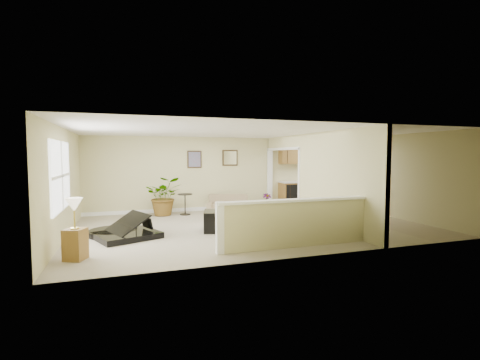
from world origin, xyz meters
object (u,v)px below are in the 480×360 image
object	(u,v)px
piano	(125,215)
palm_plant	(164,196)
lamp_stand	(75,234)
accent_table	(185,201)
small_plant	(267,203)
loveseat	(227,203)
piano_bench	(212,221)

from	to	relation	value
piano	palm_plant	xyz separation A→B (m)	(1.18, 2.70, 0.08)
palm_plant	lamp_stand	distance (m)	4.73
accent_table	small_plant	bearing A→B (deg)	1.96
piano	loveseat	size ratio (longest dim) A/B	1.16
piano	accent_table	world-z (taller)	piano
palm_plant	lamp_stand	xyz separation A→B (m)	(-2.04, -4.26, -0.12)
piano	lamp_stand	world-z (taller)	piano
loveseat	palm_plant	size ratio (longest dim) A/B	1.29
loveseat	small_plant	xyz separation A→B (m)	(1.42, -0.00, -0.04)
loveseat	small_plant	distance (m)	1.42
accent_table	loveseat	bearing A→B (deg)	4.05
accent_table	lamp_stand	bearing A→B (deg)	-122.77
lamp_stand	piano	bearing A→B (deg)	61.29
piano_bench	palm_plant	bearing A→B (deg)	107.83
accent_table	palm_plant	xyz separation A→B (m)	(-0.63, 0.11, 0.17)
piano	piano_bench	size ratio (longest dim) A/B	2.43
loveseat	small_plant	world-z (taller)	loveseat
piano_bench	loveseat	world-z (taller)	loveseat
palm_plant	lamp_stand	world-z (taller)	palm_plant
piano_bench	small_plant	xyz separation A→B (m)	(2.61, 2.69, -0.01)
piano	accent_table	size ratio (longest dim) A/B	2.74
palm_plant	loveseat	bearing A→B (deg)	-0.17
piano_bench	accent_table	size ratio (longest dim) A/B	1.13
loveseat	palm_plant	distance (m)	2.08
loveseat	palm_plant	xyz separation A→B (m)	(-2.06, 0.01, 0.31)
small_plant	lamp_stand	size ratio (longest dim) A/B	0.51
palm_plant	small_plant	distance (m)	3.50
piano_bench	lamp_stand	distance (m)	3.31
lamp_stand	accent_table	bearing A→B (deg)	57.23
loveseat	small_plant	size ratio (longest dim) A/B	2.76
small_plant	palm_plant	bearing A→B (deg)	179.84
piano	piano_bench	xyz separation A→B (m)	(2.05, -0.00, -0.26)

